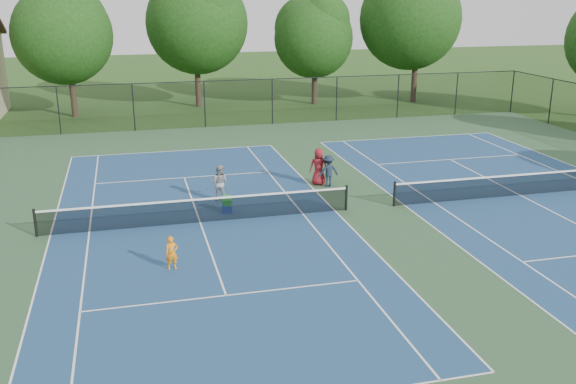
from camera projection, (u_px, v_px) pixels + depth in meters
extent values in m
plane|color=#234716|center=(370.00, 208.00, 26.40)|extent=(140.00, 140.00, 0.00)
cube|color=#305638|center=(370.00, 208.00, 26.40)|extent=(36.00, 36.00, 0.01)
cube|color=navy|center=(200.00, 222.00, 24.76)|extent=(10.97, 23.77, 0.00)
cube|color=white|center=(175.00, 151.00, 35.74)|extent=(10.97, 0.06, 0.00)
cube|color=white|center=(50.00, 235.00, 23.47)|extent=(0.06, 23.77, 0.00)
cube|color=white|center=(335.00, 211.00, 26.04)|extent=(0.06, 23.77, 0.00)
cube|color=white|center=(89.00, 232.00, 23.79)|extent=(0.06, 23.77, 0.00)
cube|color=white|center=(303.00, 214.00, 25.72)|extent=(0.06, 23.77, 0.00)
cube|color=white|center=(184.00, 178.00, 30.67)|extent=(8.23, 0.06, 0.00)
cube|color=white|center=(226.00, 295.00, 18.84)|extent=(8.23, 0.06, 0.00)
cube|color=white|center=(200.00, 222.00, 24.76)|extent=(0.06, 12.80, 0.00)
cylinder|color=black|center=(35.00, 223.00, 23.20)|extent=(0.10, 0.10, 1.07)
cylinder|color=black|center=(346.00, 198.00, 26.00)|extent=(0.10, 0.10, 1.07)
cube|color=black|center=(200.00, 211.00, 24.62)|extent=(11.90, 0.01, 0.90)
cube|color=white|center=(199.00, 199.00, 24.47)|extent=(11.90, 0.04, 0.07)
cube|color=navy|center=(520.00, 195.00, 28.04)|extent=(10.97, 23.77, 0.00)
cube|color=white|center=(407.00, 137.00, 39.03)|extent=(10.97, 0.06, 0.00)
cube|color=white|center=(404.00, 205.00, 26.75)|extent=(0.06, 23.77, 0.00)
cube|color=white|center=(434.00, 202.00, 27.08)|extent=(0.06, 23.77, 0.00)
cube|color=white|center=(450.00, 159.00, 33.96)|extent=(8.23, 0.06, 0.00)
cube|color=white|center=(520.00, 195.00, 28.04)|extent=(0.06, 12.80, 0.00)
cylinder|color=black|center=(394.00, 194.00, 26.49)|extent=(0.10, 0.10, 1.07)
cube|color=black|center=(521.00, 185.00, 27.90)|extent=(11.90, 0.01, 0.90)
cube|color=white|center=(522.00, 175.00, 27.76)|extent=(11.90, 0.04, 0.07)
cylinder|color=black|center=(59.00, 111.00, 39.42)|extent=(0.08, 0.08, 3.00)
cylinder|color=black|center=(134.00, 107.00, 40.48)|extent=(0.08, 0.08, 3.00)
cylinder|color=black|center=(205.00, 104.00, 41.53)|extent=(0.08, 0.08, 3.00)
cylinder|color=black|center=(272.00, 102.00, 42.59)|extent=(0.08, 0.08, 3.00)
cylinder|color=black|center=(337.00, 99.00, 43.64)|extent=(0.08, 0.08, 3.00)
cylinder|color=black|center=(398.00, 96.00, 44.70)|extent=(0.08, 0.08, 3.00)
cylinder|color=black|center=(456.00, 94.00, 45.76)|extent=(0.08, 0.08, 3.00)
cylinder|color=black|center=(512.00, 92.00, 46.81)|extent=(0.08, 0.08, 3.00)
cylinder|color=black|center=(551.00, 101.00, 42.65)|extent=(0.08, 0.08, 3.00)
cube|color=black|center=(272.00, 102.00, 42.59)|extent=(36.00, 0.01, 3.00)
cube|color=black|center=(272.00, 79.00, 42.14)|extent=(36.00, 0.05, 0.05)
cylinder|color=#2D2116|center=(73.00, 90.00, 44.96)|extent=(0.44, 0.44, 3.78)
sphere|color=#11350E|center=(67.00, 35.00, 43.83)|extent=(6.80, 6.80, 6.80)
sphere|color=#11350E|center=(66.00, 25.00, 43.63)|extent=(5.58, 5.58, 5.58)
sphere|color=#11350E|center=(65.00, 15.00, 43.43)|extent=(4.35, 4.35, 4.35)
cylinder|color=#2D2116|center=(198.00, 79.00, 48.87)|extent=(0.44, 0.44, 4.14)
sphere|color=#11350E|center=(195.00, 23.00, 47.62)|extent=(7.60, 7.60, 7.60)
sphere|color=#11350E|center=(195.00, 14.00, 47.43)|extent=(6.23, 6.23, 6.23)
sphere|color=#11350E|center=(195.00, 6.00, 47.24)|extent=(4.86, 4.86, 4.86)
cylinder|color=#2D2116|center=(315.00, 82.00, 50.17)|extent=(0.44, 0.44, 3.42)
sphere|color=#11350E|center=(315.00, 38.00, 49.16)|extent=(6.00, 6.00, 6.00)
sphere|color=#11350E|center=(315.00, 29.00, 48.95)|extent=(4.92, 4.92, 4.92)
sphere|color=#11350E|center=(315.00, 19.00, 48.73)|extent=(3.84, 3.84, 3.84)
cylinder|color=#2D2116|center=(415.00, 75.00, 50.99)|extent=(0.44, 0.44, 4.32)
sphere|color=#11350E|center=(418.00, 19.00, 49.69)|extent=(7.80, 7.80, 7.80)
sphere|color=#11350E|center=(418.00, 10.00, 49.51)|extent=(6.40, 6.40, 6.40)
sphere|color=#11350E|center=(419.00, 2.00, 49.32)|extent=(4.99, 4.99, 4.99)
imported|color=orange|center=(172.00, 253.00, 20.50)|extent=(0.44, 0.32, 1.11)
imported|color=gray|center=(219.00, 183.00, 27.18)|extent=(0.92, 0.83, 1.56)
imported|color=#182435|center=(328.00, 171.00, 29.12)|extent=(1.00, 0.63, 1.47)
imported|color=maroon|center=(319.00, 167.00, 29.36)|extent=(0.94, 0.71, 1.71)
cube|color=#16359C|center=(227.00, 209.00, 25.85)|extent=(0.46, 0.38, 0.31)
cube|color=green|center=(227.00, 200.00, 25.75)|extent=(0.42, 0.38, 0.40)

